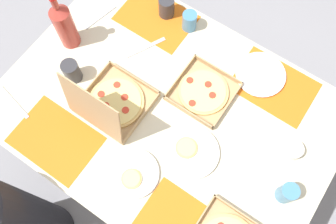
{
  "coord_description": "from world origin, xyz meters",
  "views": [
    {
      "loc": [
        -0.33,
        0.48,
        2.27
      ],
      "look_at": [
        0.0,
        0.0,
        0.77
      ],
      "focal_mm": 38.95,
      "sensor_mm": 36.0,
      "label": 1
    }
  ],
  "objects_px": {
    "cup_dark": "(72,71)",
    "plate_middle": "(260,75)",
    "cup_clear_right": "(166,7)",
    "plate_far_left": "(191,152)",
    "cup_spare": "(189,21)",
    "pizza_box_edge_far": "(111,104)",
    "pizza_box_corner_right": "(203,92)",
    "condiment_bowl": "(293,150)",
    "plate_near_right": "(134,174)",
    "soda_bottle": "(64,25)",
    "cup_red": "(287,193)"
  },
  "relations": [
    {
      "from": "pizza_box_edge_far",
      "to": "cup_clear_right",
      "type": "bearing_deg",
      "value": -81.1
    },
    {
      "from": "cup_red",
      "to": "pizza_box_edge_far",
      "type": "bearing_deg",
      "value": 6.1
    },
    {
      "from": "cup_clear_right",
      "to": "cup_spare",
      "type": "relative_size",
      "value": 1.06
    },
    {
      "from": "plate_far_left",
      "to": "cup_spare",
      "type": "distance_m",
      "value": 0.63
    },
    {
      "from": "pizza_box_corner_right",
      "to": "pizza_box_edge_far",
      "type": "bearing_deg",
      "value": 44.65
    },
    {
      "from": "pizza_box_corner_right",
      "to": "cup_clear_right",
      "type": "relative_size",
      "value": 2.46
    },
    {
      "from": "pizza_box_edge_far",
      "to": "plate_middle",
      "type": "bearing_deg",
      "value": -132.23
    },
    {
      "from": "pizza_box_edge_far",
      "to": "condiment_bowl",
      "type": "height_order",
      "value": "pizza_box_edge_far"
    },
    {
      "from": "pizza_box_corner_right",
      "to": "cup_dark",
      "type": "height_order",
      "value": "cup_dark"
    },
    {
      "from": "soda_bottle",
      "to": "cup_spare",
      "type": "xyz_separation_m",
      "value": [
        -0.42,
        -0.38,
        -0.08
      ]
    },
    {
      "from": "cup_clear_right",
      "to": "cup_dark",
      "type": "bearing_deg",
      "value": 73.69
    },
    {
      "from": "plate_far_left",
      "to": "cup_clear_right",
      "type": "height_order",
      "value": "cup_clear_right"
    },
    {
      "from": "plate_far_left",
      "to": "cup_dark",
      "type": "distance_m",
      "value": 0.64
    },
    {
      "from": "plate_middle",
      "to": "cup_dark",
      "type": "height_order",
      "value": "cup_dark"
    },
    {
      "from": "soda_bottle",
      "to": "condiment_bowl",
      "type": "relative_size",
      "value": 3.91
    },
    {
      "from": "plate_far_left",
      "to": "plate_near_right",
      "type": "bearing_deg",
      "value": 55.75
    },
    {
      "from": "pizza_box_edge_far",
      "to": "cup_dark",
      "type": "xyz_separation_m",
      "value": [
        0.24,
        -0.02,
        0.01
      ]
    },
    {
      "from": "plate_middle",
      "to": "pizza_box_edge_far",
      "type": "bearing_deg",
      "value": 47.77
    },
    {
      "from": "pizza_box_edge_far",
      "to": "cup_spare",
      "type": "height_order",
      "value": "pizza_box_edge_far"
    },
    {
      "from": "soda_bottle",
      "to": "cup_clear_right",
      "type": "distance_m",
      "value": 0.49
    },
    {
      "from": "cup_dark",
      "to": "condiment_bowl",
      "type": "height_order",
      "value": "cup_dark"
    },
    {
      "from": "pizza_box_edge_far",
      "to": "cup_clear_right",
      "type": "height_order",
      "value": "pizza_box_edge_far"
    },
    {
      "from": "plate_far_left",
      "to": "condiment_bowl",
      "type": "xyz_separation_m",
      "value": [
        -0.35,
        -0.24,
        0.01
      ]
    },
    {
      "from": "cup_spare",
      "to": "condiment_bowl",
      "type": "xyz_separation_m",
      "value": [
        -0.7,
        0.28,
        -0.03
      ]
    },
    {
      "from": "plate_middle",
      "to": "cup_clear_right",
      "type": "bearing_deg",
      "value": -4.07
    },
    {
      "from": "cup_red",
      "to": "cup_spare",
      "type": "height_order",
      "value": "cup_red"
    },
    {
      "from": "plate_near_right",
      "to": "plate_far_left",
      "type": "distance_m",
      "value": 0.26
    },
    {
      "from": "pizza_box_corner_right",
      "to": "condiment_bowl",
      "type": "xyz_separation_m",
      "value": [
        -0.45,
        0.02,
        0.01
      ]
    },
    {
      "from": "cup_spare",
      "to": "plate_far_left",
      "type": "bearing_deg",
      "value": 123.97
    },
    {
      "from": "cup_dark",
      "to": "cup_spare",
      "type": "height_order",
      "value": "cup_dark"
    },
    {
      "from": "plate_middle",
      "to": "cup_dark",
      "type": "xyz_separation_m",
      "value": [
        0.7,
        0.49,
        0.05
      ]
    },
    {
      "from": "cup_dark",
      "to": "plate_middle",
      "type": "bearing_deg",
      "value": -145.32
    },
    {
      "from": "plate_far_left",
      "to": "cup_spare",
      "type": "relative_size",
      "value": 2.37
    },
    {
      "from": "plate_near_right",
      "to": "cup_spare",
      "type": "xyz_separation_m",
      "value": [
        0.2,
        -0.73,
        0.04
      ]
    },
    {
      "from": "cup_red",
      "to": "cup_clear_right",
      "type": "xyz_separation_m",
      "value": [
        0.89,
        -0.46,
        -0.0
      ]
    },
    {
      "from": "plate_near_right",
      "to": "cup_dark",
      "type": "bearing_deg",
      "value": -23.31
    },
    {
      "from": "plate_far_left",
      "to": "condiment_bowl",
      "type": "relative_size",
      "value": 2.82
    },
    {
      "from": "plate_near_right",
      "to": "cup_spare",
      "type": "height_order",
      "value": "cup_spare"
    },
    {
      "from": "plate_middle",
      "to": "cup_red",
      "type": "height_order",
      "value": "cup_red"
    },
    {
      "from": "plate_far_left",
      "to": "pizza_box_corner_right",
      "type": "bearing_deg",
      "value": -67.99
    },
    {
      "from": "condiment_bowl",
      "to": "plate_far_left",
      "type": "bearing_deg",
      "value": 34.88
    },
    {
      "from": "plate_middle",
      "to": "condiment_bowl",
      "type": "height_order",
      "value": "condiment_bowl"
    },
    {
      "from": "plate_middle",
      "to": "cup_clear_right",
      "type": "height_order",
      "value": "cup_clear_right"
    },
    {
      "from": "condiment_bowl",
      "to": "soda_bottle",
      "type": "bearing_deg",
      "value": 5.33
    },
    {
      "from": "plate_far_left",
      "to": "plate_middle",
      "type": "height_order",
      "value": "plate_far_left"
    },
    {
      "from": "condiment_bowl",
      "to": "plate_middle",
      "type": "bearing_deg",
      "value": -40.37
    },
    {
      "from": "cup_clear_right",
      "to": "condiment_bowl",
      "type": "bearing_deg",
      "value": 161.39
    },
    {
      "from": "pizza_box_edge_far",
      "to": "soda_bottle",
      "type": "height_order",
      "value": "soda_bottle"
    },
    {
      "from": "pizza_box_corner_right",
      "to": "condiment_bowl",
      "type": "height_order",
      "value": "condiment_bowl"
    },
    {
      "from": "plate_far_left",
      "to": "cup_clear_right",
      "type": "xyz_separation_m",
      "value": [
        0.48,
        -0.52,
        0.04
      ]
    }
  ]
}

